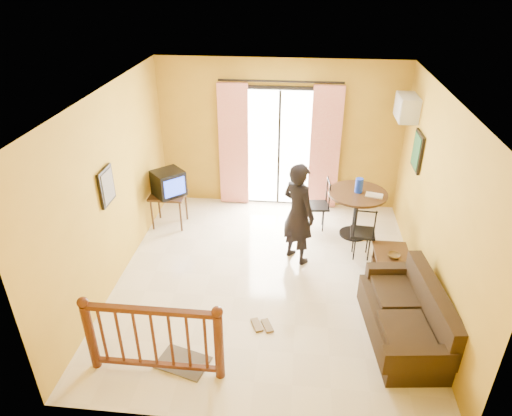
# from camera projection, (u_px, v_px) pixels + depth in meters

# --- Properties ---
(ground) EXTENTS (5.00, 5.00, 0.00)m
(ground) POSITION_uv_depth(u_px,v_px,m) (268.00, 278.00, 6.96)
(ground) COLOR beige
(ground) RESTS_ON ground
(room_shell) EXTENTS (5.00, 5.00, 5.00)m
(room_shell) POSITION_uv_depth(u_px,v_px,m) (269.00, 177.00, 6.14)
(room_shell) COLOR white
(room_shell) RESTS_ON ground
(balcony_door) EXTENTS (2.25, 0.14, 2.46)m
(balcony_door) POSITION_uv_depth(u_px,v_px,m) (279.00, 148.00, 8.51)
(balcony_door) COLOR black
(balcony_door) RESTS_ON ground
(tv_table) EXTENTS (0.62, 0.52, 0.62)m
(tv_table) POSITION_uv_depth(u_px,v_px,m) (168.00, 198.00, 8.12)
(tv_table) COLOR black
(tv_table) RESTS_ON ground
(television) EXTENTS (0.66, 0.66, 0.44)m
(television) POSITION_uv_depth(u_px,v_px,m) (169.00, 183.00, 7.97)
(television) COLOR black
(television) RESTS_ON tv_table
(picture_left) EXTENTS (0.05, 0.42, 0.52)m
(picture_left) POSITION_uv_depth(u_px,v_px,m) (107.00, 186.00, 6.24)
(picture_left) COLOR black
(picture_left) RESTS_ON room_shell
(dining_table) EXTENTS (1.00, 1.00, 0.83)m
(dining_table) POSITION_uv_depth(u_px,v_px,m) (357.00, 201.00, 7.75)
(dining_table) COLOR black
(dining_table) RESTS_ON ground
(water_jug) EXTENTS (0.13, 0.13, 0.25)m
(water_jug) POSITION_uv_depth(u_px,v_px,m) (359.00, 185.00, 7.62)
(water_jug) COLOR #142FBE
(water_jug) RESTS_ON dining_table
(serving_tray) EXTENTS (0.31, 0.24, 0.02)m
(serving_tray) POSITION_uv_depth(u_px,v_px,m) (374.00, 195.00, 7.55)
(serving_tray) COLOR beige
(serving_tray) RESTS_ON dining_table
(dining_chairs) EXTENTS (1.14, 1.26, 0.95)m
(dining_chairs) POSITION_uv_depth(u_px,v_px,m) (337.00, 241.00, 7.87)
(dining_chairs) COLOR black
(dining_chairs) RESTS_ON ground
(air_conditioner) EXTENTS (0.31, 0.60, 0.40)m
(air_conditioner) POSITION_uv_depth(u_px,v_px,m) (407.00, 108.00, 7.43)
(air_conditioner) COLOR silver
(air_conditioner) RESTS_ON room_shell
(botanical_print) EXTENTS (0.05, 0.50, 0.60)m
(botanical_print) POSITION_uv_depth(u_px,v_px,m) (417.00, 151.00, 7.10)
(botanical_print) COLOR black
(botanical_print) RESTS_ON room_shell
(coffee_table) EXTENTS (0.52, 0.93, 0.41)m
(coffee_table) POSITION_uv_depth(u_px,v_px,m) (392.00, 266.00, 6.78)
(coffee_table) COLOR black
(coffee_table) RESTS_ON ground
(bowl) EXTENTS (0.21, 0.21, 0.06)m
(bowl) POSITION_uv_depth(u_px,v_px,m) (394.00, 256.00, 6.72)
(bowl) COLOR brown
(bowl) RESTS_ON coffee_table
(sofa) EXTENTS (0.97, 1.80, 0.82)m
(sofa) POSITION_uv_depth(u_px,v_px,m) (408.00, 319.00, 5.73)
(sofa) COLOR black
(sofa) RESTS_ON ground
(standing_person) EXTENTS (0.72, 0.71, 1.67)m
(standing_person) POSITION_uv_depth(u_px,v_px,m) (298.00, 213.00, 7.03)
(standing_person) COLOR black
(standing_person) RESTS_ON ground
(stair_balustrade) EXTENTS (1.63, 0.13, 1.04)m
(stair_balustrade) POSITION_uv_depth(u_px,v_px,m) (153.00, 335.00, 5.13)
(stair_balustrade) COLOR #471E0F
(stair_balustrade) RESTS_ON ground
(doormat) EXTENTS (0.69, 0.55, 0.02)m
(doormat) POSITION_uv_depth(u_px,v_px,m) (183.00, 362.00, 5.50)
(doormat) COLOR #504840
(doormat) RESTS_ON ground
(sandals) EXTENTS (0.33, 0.27, 0.03)m
(sandals) POSITION_uv_depth(u_px,v_px,m) (262.00, 325.00, 6.04)
(sandals) COLOR brown
(sandals) RESTS_ON ground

